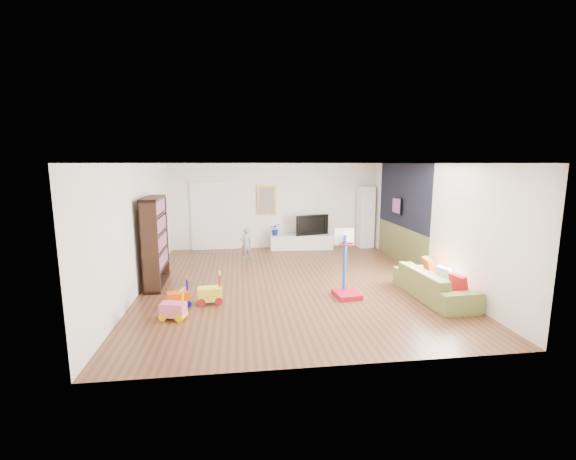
{
  "coord_description": "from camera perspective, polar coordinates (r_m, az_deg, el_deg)",
  "views": [
    {
      "loc": [
        -1.14,
        -8.43,
        2.7
      ],
      "look_at": [
        0.0,
        0.4,
        1.15
      ],
      "focal_mm": 24.0,
      "sensor_mm": 36.0,
      "label": 1
    }
  ],
  "objects": [
    {
      "name": "wall_left",
      "position": [
        8.79,
        -21.14,
        0.37
      ],
      "size": [
        0.0,
        7.5,
        2.7
      ],
      "primitive_type": "cube",
      "color": "silver",
      "rests_on": "ground"
    },
    {
      "name": "vase_plant",
      "position": [
        12.09,
        -1.88,
        0.12
      ],
      "size": [
        0.39,
        0.35,
        0.39
      ],
      "primitive_type": "imported",
      "rotation": [
        0.0,
        0.0,
        -0.17
      ],
      "color": "#071C98",
      "rests_on": "media_console"
    },
    {
      "name": "tall_cabinet",
      "position": [
        12.68,
        11.39,
        1.89
      ],
      "size": [
        0.48,
        0.48,
        1.96
      ],
      "primitive_type": "cube",
      "rotation": [
        0.0,
        0.0,
        0.05
      ],
      "color": "white",
      "rests_on": "ground"
    },
    {
      "name": "pillow_right",
      "position": [
        8.92,
        20.14,
        -5.23
      ],
      "size": [
        0.17,
        0.43,
        0.42
      ],
      "primitive_type": "cube",
      "rotation": [
        0.0,
        0.0,
        -0.15
      ],
      "color": "#A9380C",
      "rests_on": "sofa"
    },
    {
      "name": "ride_on_orange",
      "position": [
        7.67,
        -15.97,
        -8.96
      ],
      "size": [
        0.47,
        0.37,
        0.55
      ],
      "primitive_type": "cube",
      "rotation": [
        0.0,
        0.0,
        0.32
      ],
      "color": "#F94D00",
      "rests_on": "ground"
    },
    {
      "name": "basketball_hoop",
      "position": [
        7.87,
        8.81,
        -4.98
      ],
      "size": [
        0.54,
        0.63,
        1.4
      ],
      "primitive_type": "cube",
      "rotation": [
        0.0,
        0.0,
        0.11
      ],
      "color": "#AC0E20",
      "rests_on": "ground"
    },
    {
      "name": "ceiling",
      "position": [
        8.51,
        0.35,
        9.87
      ],
      "size": [
        6.5,
        7.5,
        0.0
      ],
      "primitive_type": "cube",
      "color": "white",
      "rests_on": "ground"
    },
    {
      "name": "floor",
      "position": [
        8.93,
        0.33,
        -7.73
      ],
      "size": [
        6.5,
        7.5,
        0.0
      ],
      "primitive_type": "cube",
      "color": "brown",
      "rests_on": "ground"
    },
    {
      "name": "artwork_right",
      "position": [
        10.98,
        15.83,
        3.49
      ],
      "size": [
        0.04,
        0.56,
        0.46
      ],
      "primitive_type": "cube",
      "color": "#7F3F8C",
      "rests_on": "wall_right"
    },
    {
      "name": "wall_right",
      "position": [
        9.6,
        19.94,
        1.2
      ],
      "size": [
        0.0,
        7.5,
        2.7
      ],
      "primitive_type": "cube",
      "color": "silver",
      "rests_on": "ground"
    },
    {
      "name": "pillow_center",
      "position": [
        8.44,
        22.17,
        -6.21
      ],
      "size": [
        0.18,
        0.36,
        0.34
      ],
      "primitive_type": "cube",
      "rotation": [
        0.0,
        0.0,
        0.28
      ],
      "color": "white",
      "rests_on": "sofa"
    },
    {
      "name": "pillow_left",
      "position": [
        7.93,
        23.94,
        -7.34
      ],
      "size": [
        0.17,
        0.38,
        0.37
      ],
      "primitive_type": "cube",
      "rotation": [
        0.0,
        0.0,
        0.21
      ],
      "color": "#AC1016",
      "rests_on": "sofa"
    },
    {
      "name": "wall_back",
      "position": [
        12.31,
        -2.01,
        3.58
      ],
      "size": [
        6.5,
        0.0,
        2.7
      ],
      "primitive_type": "cube",
      "color": "silver",
      "rests_on": "ground"
    },
    {
      "name": "doorway",
      "position": [
        12.28,
        -10.85,
        1.98
      ],
      "size": [
        1.45,
        0.06,
        2.1
      ],
      "primitive_type": "cube",
      "color": "white",
      "rests_on": "ground"
    },
    {
      "name": "ride_on_pink",
      "position": [
        7.11,
        -16.68,
        -10.45
      ],
      "size": [
        0.48,
        0.36,
        0.56
      ],
      "primitive_type": "cube",
      "rotation": [
        0.0,
        0.0,
        -0.27
      ],
      "color": "#F16787",
      "rests_on": "ground"
    },
    {
      "name": "navy_accent",
      "position": [
        10.8,
        16.64,
        4.95
      ],
      "size": [
        0.01,
        3.2,
        1.7
      ],
      "primitive_type": "cube",
      "color": "black",
      "rests_on": "wall_right"
    },
    {
      "name": "sofa",
      "position": [
        8.36,
        20.83,
        -7.49
      ],
      "size": [
        0.92,
        2.08,
        0.59
      ],
      "primitive_type": "imported",
      "rotation": [
        0.0,
        0.0,
        1.64
      ],
      "color": "olive",
      "rests_on": "ground"
    },
    {
      "name": "tv",
      "position": [
        12.22,
        3.4,
        0.82
      ],
      "size": [
        1.11,
        0.46,
        0.64
      ],
      "primitive_type": "imported",
      "rotation": [
        0.0,
        0.0,
        0.29
      ],
      "color": "black",
      "rests_on": "media_console"
    },
    {
      "name": "olive_wainscot",
      "position": [
        10.98,
        16.29,
        -2.08
      ],
      "size": [
        0.01,
        3.2,
        1.0
      ],
      "primitive_type": "cube",
      "color": "brown",
      "rests_on": "wall_right"
    },
    {
      "name": "bookshelf",
      "position": [
        8.97,
        -19.07,
        -1.67
      ],
      "size": [
        0.39,
        1.36,
        1.98
      ],
      "primitive_type": "cube",
      "rotation": [
        0.0,
        0.0,
        0.03
      ],
      "color": "black",
      "rests_on": "ground"
    },
    {
      "name": "wall_front",
      "position": [
        5.0,
        6.14,
        -5.85
      ],
      "size": [
        6.5,
        0.0,
        2.7
      ],
      "primitive_type": "cube",
      "color": "white",
      "rests_on": "ground"
    },
    {
      "name": "child",
      "position": [
        10.88,
        -6.24,
        -2.06
      ],
      "size": [
        0.4,
        0.35,
        0.92
      ],
      "primitive_type": "imported",
      "rotation": [
        0.0,
        0.0,
        3.62
      ],
      "color": "gray",
      "rests_on": "ground"
    },
    {
      "name": "painting_back",
      "position": [
        12.23,
        -3.16,
        4.47
      ],
      "size": [
        0.62,
        0.06,
        0.92
      ],
      "primitive_type": "cube",
      "color": "gold",
      "rests_on": "wall_back"
    },
    {
      "name": "media_console",
      "position": [
        12.25,
        1.99,
        -1.76
      ],
      "size": [
        1.99,
        0.59,
        0.46
      ],
      "primitive_type": "cube",
      "rotation": [
        0.0,
        0.0,
        -0.05
      ],
      "color": "silver",
      "rests_on": "ground"
    },
    {
      "name": "ride_on_yellow",
      "position": [
        7.68,
        -11.52,
        -8.49
      ],
      "size": [
        0.48,
        0.32,
        0.61
      ],
      "primitive_type": "cube",
      "rotation": [
        0.0,
        0.0,
        0.08
      ],
      "color": "#FCFF31",
      "rests_on": "ground"
    }
  ]
}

